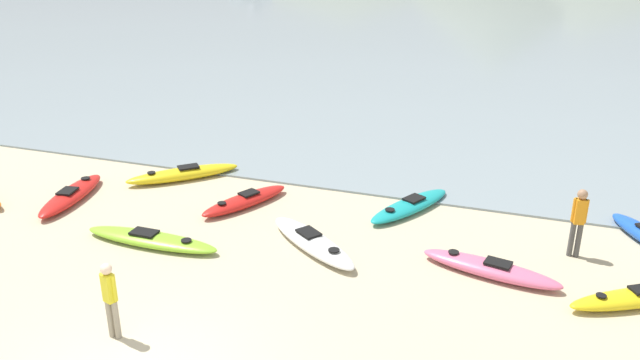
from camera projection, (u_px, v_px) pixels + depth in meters
bay_water at (465, 25)px, 48.53m from camera, size 160.00×70.00×0.06m
kayak_on_sand_0 at (71, 195)px, 16.99m from camera, size 1.24×3.06×0.37m
kayak_on_sand_1 at (636, 298)px, 12.26m from camera, size 2.77×2.02×0.36m
kayak_on_sand_2 at (490, 268)px, 13.30m from camera, size 3.09×1.28×0.37m
kayak_on_sand_3 at (312, 242)px, 14.45m from camera, size 2.94×2.44×0.36m
kayak_on_sand_6 at (151, 239)px, 14.61m from camera, size 3.47×0.72×0.31m
kayak_on_sand_7 at (410, 206)px, 16.38m from camera, size 2.00×3.00×0.33m
kayak_on_sand_8 at (245, 200)px, 16.66m from camera, size 1.79×2.77×0.36m
kayak_on_sand_9 at (183, 174)px, 18.43m from camera, size 2.89×2.76×0.40m
person_near_foreground at (110, 296)px, 11.02m from camera, size 0.31×0.23×1.51m
person_near_waterline at (578, 219)px, 13.80m from camera, size 0.33×0.23×1.63m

